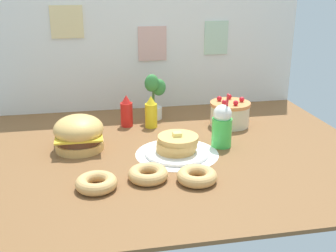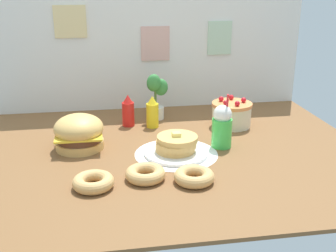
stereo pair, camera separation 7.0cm
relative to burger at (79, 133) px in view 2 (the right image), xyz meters
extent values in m
cube|color=brown|center=(0.53, -0.13, -0.11)|extent=(2.37, 1.83, 0.02)
cube|color=silver|center=(0.53, 0.78, 0.38)|extent=(2.37, 0.03, 0.95)
cube|color=beige|center=(-0.05, 0.76, 0.57)|extent=(0.23, 0.01, 0.23)
cube|color=#D8A599|center=(0.56, 0.76, 0.40)|extent=(0.21, 0.01, 0.26)
cube|color=#B2D1B2|center=(1.06, 0.76, 0.43)|extent=(0.18, 0.01, 0.25)
cylinder|color=white|center=(0.56, -0.18, -0.10)|extent=(0.49, 0.49, 0.00)
cylinder|color=#DBA859|center=(0.00, 0.00, -0.08)|extent=(0.29, 0.29, 0.05)
cylinder|color=#59331E|center=(0.00, 0.00, -0.03)|extent=(0.27, 0.27, 0.04)
cube|color=yellow|center=(0.00, 0.00, -0.01)|extent=(0.27, 0.27, 0.01)
ellipsoid|color=#E5B260|center=(0.00, 0.00, 0.03)|extent=(0.29, 0.29, 0.17)
cylinder|color=white|center=(0.56, -0.18, -0.09)|extent=(0.38, 0.38, 0.02)
cylinder|color=#E0AD5B|center=(0.55, -0.18, -0.06)|extent=(0.23, 0.23, 0.03)
cylinder|color=#E0AD5B|center=(0.56, -0.19, -0.03)|extent=(0.24, 0.24, 0.03)
cylinder|color=#E0AD5B|center=(0.56, -0.18, 0.00)|extent=(0.24, 0.24, 0.03)
cube|color=#F7E072|center=(0.56, -0.18, 0.02)|extent=(0.05, 0.05, 0.02)
cylinder|color=beige|center=(1.02, 0.24, -0.03)|extent=(0.27, 0.27, 0.14)
cylinder|color=#EA8C4C|center=(1.02, 0.24, 0.05)|extent=(0.28, 0.28, 0.02)
sphere|color=red|center=(1.10, 0.24, 0.08)|extent=(0.04, 0.04, 0.04)
sphere|color=red|center=(1.04, 0.32, 0.08)|extent=(0.04, 0.04, 0.04)
sphere|color=red|center=(0.96, 0.29, 0.08)|extent=(0.04, 0.04, 0.04)
sphere|color=red|center=(0.96, 0.19, 0.08)|extent=(0.04, 0.04, 0.04)
sphere|color=red|center=(1.03, 0.16, 0.08)|extent=(0.04, 0.04, 0.04)
cylinder|color=red|center=(0.32, 0.36, -0.02)|extent=(0.08, 0.08, 0.17)
cone|color=red|center=(0.32, 0.36, 0.09)|extent=(0.07, 0.07, 0.06)
cylinder|color=yellow|center=(0.48, 0.31, -0.02)|extent=(0.08, 0.08, 0.17)
cone|color=yellow|center=(0.48, 0.31, 0.09)|extent=(0.07, 0.07, 0.06)
cylinder|color=green|center=(0.85, -0.11, -0.01)|extent=(0.12, 0.12, 0.18)
sphere|color=white|center=(0.85, -0.11, 0.11)|extent=(0.11, 0.11, 0.11)
cylinder|color=red|center=(0.87, -0.11, 0.14)|extent=(0.01, 0.04, 0.18)
torus|color=tan|center=(0.08, -0.52, -0.07)|extent=(0.21, 0.21, 0.06)
torus|color=#8CCC8C|center=(0.08, -0.52, -0.07)|extent=(0.20, 0.20, 0.05)
torus|color=tan|center=(0.35, -0.47, -0.07)|extent=(0.21, 0.21, 0.06)
torus|color=#D89ED8|center=(0.35, -0.47, -0.07)|extent=(0.20, 0.20, 0.05)
torus|color=tan|center=(0.58, -0.54, -0.07)|extent=(0.21, 0.21, 0.06)
torus|color=#F2E5C6|center=(0.58, -0.54, -0.07)|extent=(0.20, 0.20, 0.05)
cylinder|color=white|center=(0.53, 0.49, -0.06)|extent=(0.12, 0.12, 0.09)
cylinder|color=#4C7238|center=(0.53, 0.49, 0.07)|extent=(0.02, 0.02, 0.16)
ellipsoid|color=#38843D|center=(0.57, 0.49, 0.13)|extent=(0.10, 0.07, 0.12)
ellipsoid|color=#38843D|center=(0.52, 0.52, 0.15)|extent=(0.10, 0.07, 0.12)
ellipsoid|color=#38843D|center=(0.51, 0.45, 0.18)|extent=(0.10, 0.07, 0.12)
camera|label=1|loc=(0.08, -2.38, 0.88)|focal=44.65mm
camera|label=2|loc=(0.15, -2.39, 0.88)|focal=44.65mm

